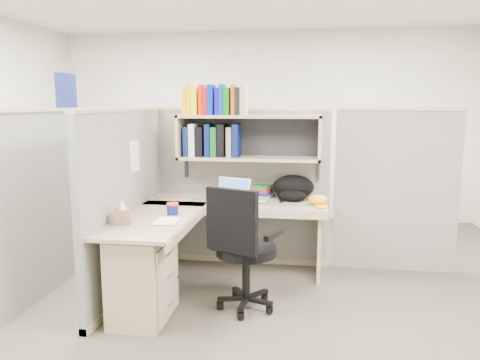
% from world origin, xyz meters
% --- Properties ---
extents(ground, '(6.00, 6.00, 0.00)m').
position_xyz_m(ground, '(0.00, 0.00, 0.00)').
color(ground, '#343128').
rests_on(ground, ground).
extents(room_shell, '(6.00, 6.00, 6.00)m').
position_xyz_m(room_shell, '(0.00, 0.00, 1.62)').
color(room_shell, '#B5B1A4').
rests_on(room_shell, ground).
extents(cubicle, '(3.79, 1.84, 1.95)m').
position_xyz_m(cubicle, '(-0.37, 0.45, 0.91)').
color(cubicle, slate).
rests_on(cubicle, ground).
extents(desk, '(1.74, 1.75, 0.73)m').
position_xyz_m(desk, '(-0.41, -0.29, 0.44)').
color(desk, tan).
rests_on(desk, ground).
extents(laptop, '(0.44, 0.44, 0.25)m').
position_xyz_m(laptop, '(-0.06, 0.40, 0.85)').
color(laptop, '#ABACAF').
rests_on(laptop, desk).
extents(backpack, '(0.45, 0.37, 0.24)m').
position_xyz_m(backpack, '(0.54, 0.69, 0.85)').
color(backpack, black).
rests_on(backpack, desk).
extents(orange_cap, '(0.23, 0.25, 0.10)m').
position_xyz_m(orange_cap, '(0.78, 0.50, 0.78)').
color(orange_cap, orange).
rests_on(orange_cap, desk).
extents(snack_canister, '(0.10, 0.10, 0.10)m').
position_xyz_m(snack_canister, '(-0.46, -0.08, 0.78)').
color(snack_canister, navy).
rests_on(snack_canister, desk).
extents(tissue_box, '(0.15, 0.15, 0.19)m').
position_xyz_m(tissue_box, '(-0.75, -0.44, 0.83)').
color(tissue_box, '#8A634E').
rests_on(tissue_box, desk).
extents(mouse, '(0.11, 0.09, 0.04)m').
position_xyz_m(mouse, '(0.25, 0.49, 0.75)').
color(mouse, '#9AB6DB').
rests_on(mouse, desk).
extents(paper_cup, '(0.08, 0.08, 0.10)m').
position_xyz_m(paper_cup, '(-0.00, 0.68, 0.78)').
color(paper_cup, white).
rests_on(paper_cup, desk).
extents(book_stack, '(0.24, 0.29, 0.12)m').
position_xyz_m(book_stack, '(0.23, 0.82, 0.79)').
color(book_stack, slate).
rests_on(book_stack, desk).
extents(loose_paper, '(0.21, 0.27, 0.00)m').
position_xyz_m(loose_paper, '(-0.44, -0.30, 0.73)').
color(loose_paper, white).
rests_on(loose_paper, desk).
extents(task_chair, '(0.60, 0.56, 1.04)m').
position_xyz_m(task_chair, '(0.19, -0.30, 0.37)').
color(task_chair, black).
rests_on(task_chair, ground).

